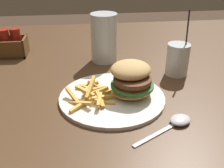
# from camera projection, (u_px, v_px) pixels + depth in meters

# --- Properties ---
(dining_table) EXTENTS (1.69, 1.30, 0.70)m
(dining_table) POSITION_uv_depth(u_px,v_px,m) (127.00, 97.00, 0.95)
(dining_table) COLOR #4C331E
(dining_table) RESTS_ON ground_plane
(meal_plate_near) EXTENTS (0.30, 0.30, 0.11)m
(meal_plate_near) POSITION_uv_depth(u_px,v_px,m) (121.00, 88.00, 0.73)
(meal_plate_near) COLOR white
(meal_plate_near) RESTS_ON dining_table
(beer_glass) EXTENTS (0.10, 0.10, 0.18)m
(beer_glass) POSITION_uv_depth(u_px,v_px,m) (104.00, 39.00, 0.95)
(beer_glass) COLOR silver
(beer_glass) RESTS_ON dining_table
(juice_glass) EXTENTS (0.07, 0.07, 0.21)m
(juice_glass) POSITION_uv_depth(u_px,v_px,m) (177.00, 61.00, 0.87)
(juice_glass) COLOR silver
(juice_glass) RESTS_ON dining_table
(spoon) EXTENTS (0.17, 0.11, 0.02)m
(spoon) POSITION_uv_depth(u_px,v_px,m) (178.00, 121.00, 0.64)
(spoon) COLOR silver
(spoon) RESTS_ON dining_table
(condiment_caddy) EXTENTS (0.12, 0.10, 0.10)m
(condiment_caddy) POSITION_uv_depth(u_px,v_px,m) (11.00, 45.00, 1.03)
(condiment_caddy) COLOR brown
(condiment_caddy) RESTS_ON dining_table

